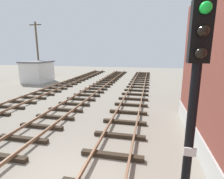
% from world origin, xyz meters
% --- Properties ---
extents(signal_mast, '(0.36, 0.40, 4.99)m').
position_xyz_m(signal_mast, '(3.18, -0.82, 3.15)').
color(signal_mast, black).
rests_on(signal_mast, ground).
extents(control_hut, '(3.00, 3.80, 2.76)m').
position_xyz_m(control_hut, '(-12.30, 16.38, 1.39)').
color(control_hut, silver).
rests_on(control_hut, ground).
extents(parked_car_black, '(4.20, 2.04, 1.76)m').
position_xyz_m(parked_car_black, '(-16.82, 22.76, 0.90)').
color(parked_car_black, black).
rests_on(parked_car_black, ground).
extents(utility_pole_far, '(1.80, 0.24, 8.00)m').
position_xyz_m(utility_pole_far, '(-13.46, 18.45, 4.19)').
color(utility_pole_far, brown).
rests_on(utility_pole_far, ground).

